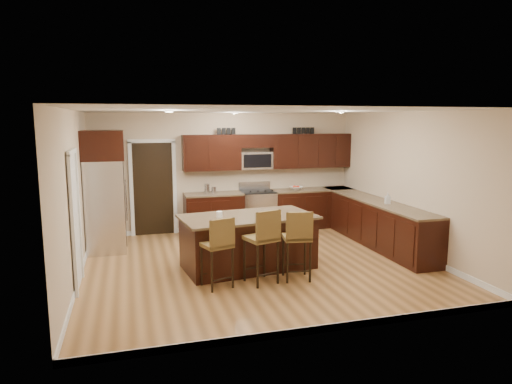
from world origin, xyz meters
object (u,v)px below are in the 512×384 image
object	(u,v)px
range	(258,210)
refrigerator	(105,190)
stool_right	(298,237)
stool_mid	(264,238)
stool_left	(219,244)
island	(248,243)

from	to	relation	value
range	refrigerator	distance (m)	3.47
range	stool_right	world-z (taller)	stool_right
range	stool_mid	bearing A→B (deg)	-104.36
stool_left	stool_right	size ratio (longest dim) A/B	0.97
island	refrigerator	bearing A→B (deg)	136.58
island	stool_right	xyz separation A→B (m)	(0.59, -0.85, 0.28)
stool_left	stool_right	xyz separation A→B (m)	(1.27, -0.00, 0.02)
refrigerator	stool_right	bearing A→B (deg)	-41.28
stool_mid	stool_right	world-z (taller)	stool_mid
stool_right	range	bearing A→B (deg)	93.64
range	island	size ratio (longest dim) A/B	0.46
stool_mid	stool_right	xyz separation A→B (m)	(0.56, 0.00, -0.03)
stool_left	range	bearing A→B (deg)	48.11
island	stool_left	size ratio (longest dim) A/B	2.18
stool_left	stool_mid	xyz separation A→B (m)	(0.71, -0.00, 0.05)
range	refrigerator	world-z (taller)	refrigerator
stool_mid	stool_right	size ratio (longest dim) A/B	1.04
range	stool_right	xyz separation A→B (m)	(-0.31, -3.40, 0.24)
range	stool_right	size ratio (longest dim) A/B	0.97
stool_mid	stool_right	bearing A→B (deg)	-17.22
stool_right	refrigerator	distance (m)	4.01
island	stool_left	world-z (taller)	stool_left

